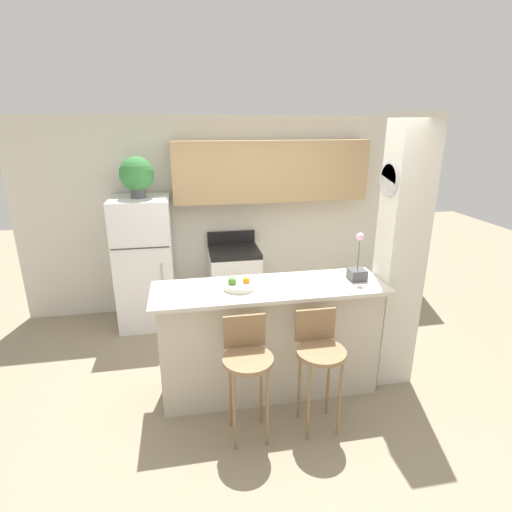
{
  "coord_description": "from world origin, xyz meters",
  "views": [
    {
      "loc": [
        -0.72,
        -3.21,
        2.46
      ],
      "look_at": [
        0.0,
        0.7,
        1.13
      ],
      "focal_mm": 28.0,
      "sensor_mm": 36.0,
      "label": 1
    }
  ],
  "objects_px": {
    "refrigerator": "(145,263)",
    "bar_stool_right": "(319,352)",
    "orchid_vase": "(357,269)",
    "stove_range": "(235,281)",
    "potted_plant_on_fridge": "(137,175)",
    "fruit_bowl": "(239,285)",
    "bar_stool_left": "(247,360)"
  },
  "relations": [
    {
      "from": "bar_stool_left",
      "to": "potted_plant_on_fridge",
      "type": "height_order",
      "value": "potted_plant_on_fridge"
    },
    {
      "from": "stove_range",
      "to": "bar_stool_right",
      "type": "bearing_deg",
      "value": -79.52
    },
    {
      "from": "bar_stool_left",
      "to": "fruit_bowl",
      "type": "distance_m",
      "value": 0.67
    },
    {
      "from": "bar_stool_right",
      "to": "potted_plant_on_fridge",
      "type": "bearing_deg",
      "value": 125.26
    },
    {
      "from": "stove_range",
      "to": "fruit_bowl",
      "type": "xyz_separation_m",
      "value": [
        -0.17,
        -1.67,
        0.65
      ]
    },
    {
      "from": "refrigerator",
      "to": "fruit_bowl",
      "type": "distance_m",
      "value": 1.91
    },
    {
      "from": "stove_range",
      "to": "fruit_bowl",
      "type": "bearing_deg",
      "value": -95.78
    },
    {
      "from": "stove_range",
      "to": "potted_plant_on_fridge",
      "type": "xyz_separation_m",
      "value": [
        -1.12,
        -0.04,
        1.42
      ]
    },
    {
      "from": "potted_plant_on_fridge",
      "to": "stove_range",
      "type": "bearing_deg",
      "value": 2.08
    },
    {
      "from": "fruit_bowl",
      "to": "stove_range",
      "type": "bearing_deg",
      "value": 84.22
    },
    {
      "from": "stove_range",
      "to": "potted_plant_on_fridge",
      "type": "distance_m",
      "value": 1.81
    },
    {
      "from": "bar_stool_left",
      "to": "bar_stool_right",
      "type": "bearing_deg",
      "value": 0.0
    },
    {
      "from": "potted_plant_on_fridge",
      "to": "refrigerator",
      "type": "bearing_deg",
      "value": -63.52
    },
    {
      "from": "bar_stool_left",
      "to": "bar_stool_right",
      "type": "xyz_separation_m",
      "value": [
        0.59,
        0.0,
        0.0
      ]
    },
    {
      "from": "refrigerator",
      "to": "stove_range",
      "type": "relative_size",
      "value": 1.51
    },
    {
      "from": "bar_stool_left",
      "to": "potted_plant_on_fridge",
      "type": "relative_size",
      "value": 2.13
    },
    {
      "from": "stove_range",
      "to": "fruit_bowl",
      "type": "height_order",
      "value": "fruit_bowl"
    },
    {
      "from": "refrigerator",
      "to": "bar_stool_left",
      "type": "height_order",
      "value": "refrigerator"
    },
    {
      "from": "bar_stool_right",
      "to": "orchid_vase",
      "type": "distance_m",
      "value": 0.9
    },
    {
      "from": "potted_plant_on_fridge",
      "to": "fruit_bowl",
      "type": "relative_size",
      "value": 1.71
    },
    {
      "from": "orchid_vase",
      "to": "fruit_bowl",
      "type": "distance_m",
      "value": 1.11
    },
    {
      "from": "refrigerator",
      "to": "orchid_vase",
      "type": "distance_m",
      "value": 2.64
    },
    {
      "from": "refrigerator",
      "to": "bar_stool_left",
      "type": "xyz_separation_m",
      "value": [
        0.93,
        -2.16,
        -0.12
      ]
    },
    {
      "from": "stove_range",
      "to": "bar_stool_left",
      "type": "height_order",
      "value": "stove_range"
    },
    {
      "from": "bar_stool_right",
      "to": "potted_plant_on_fridge",
      "type": "relative_size",
      "value": 2.13
    },
    {
      "from": "stove_range",
      "to": "bar_stool_right",
      "type": "height_order",
      "value": "stove_range"
    },
    {
      "from": "bar_stool_left",
      "to": "potted_plant_on_fridge",
      "type": "xyz_separation_m",
      "value": [
        -0.93,
        2.16,
        1.19
      ]
    },
    {
      "from": "bar_stool_left",
      "to": "orchid_vase",
      "type": "xyz_separation_m",
      "value": [
        1.12,
        0.54,
        0.48
      ]
    },
    {
      "from": "bar_stool_left",
      "to": "orchid_vase",
      "type": "distance_m",
      "value": 1.34
    },
    {
      "from": "refrigerator",
      "to": "bar_stool_right",
      "type": "bearing_deg",
      "value": -54.74
    },
    {
      "from": "bar_stool_left",
      "to": "potted_plant_on_fridge",
      "type": "distance_m",
      "value": 2.64
    },
    {
      "from": "orchid_vase",
      "to": "bar_stool_left",
      "type": "bearing_deg",
      "value": -154.13
    }
  ]
}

